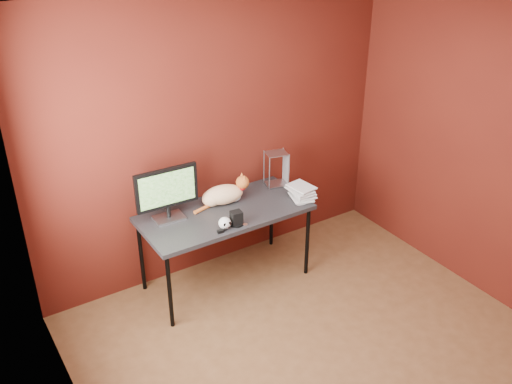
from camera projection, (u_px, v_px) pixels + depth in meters
room at (346, 201)px, 3.73m from camera, size 3.52×3.52×2.61m
desk at (225, 216)px, 5.03m from camera, size 1.50×0.70×0.75m
monitor at (167, 191)px, 4.77m from camera, size 0.55×0.19×0.48m
cat at (224, 194)px, 5.10m from camera, size 0.56×0.26×0.26m
skull_mug at (225, 223)px, 4.73m from camera, size 0.11×0.11×0.10m
speaker at (236, 219)px, 4.78m from camera, size 0.11×0.11×0.13m
book_stack at (294, 137)px, 4.92m from camera, size 0.24×0.29×1.22m
wire_rack at (276, 169)px, 5.39m from camera, size 0.23×0.20×0.34m
pocket_knife at (236, 217)px, 4.91m from camera, size 0.08×0.03×0.02m
black_gadget at (220, 231)px, 4.69m from camera, size 0.06×0.04×0.03m
washer at (245, 224)px, 4.81m from camera, size 0.04×0.04×0.00m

